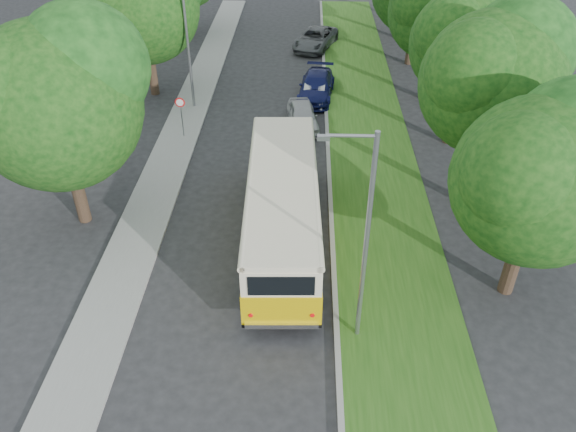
{
  "coord_description": "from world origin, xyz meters",
  "views": [
    {
      "loc": [
        2.35,
        -16.13,
        14.97
      ],
      "look_at": [
        1.71,
        2.52,
        1.5
      ],
      "focal_mm": 35.0,
      "sensor_mm": 36.0,
      "label": 1
    }
  ],
  "objects_px": {
    "car_silver": "(302,116)",
    "car_blue": "(316,86)",
    "lamppost_near": "(364,238)",
    "vintage_bus": "(283,210)",
    "car_white": "(315,91)",
    "car_grey": "(316,39)",
    "lamppost_far": "(186,42)"
  },
  "relations": [
    {
      "from": "car_grey",
      "to": "car_white",
      "type": "bearing_deg",
      "value": -71.9
    },
    {
      "from": "car_silver",
      "to": "car_blue",
      "type": "height_order",
      "value": "car_blue"
    },
    {
      "from": "car_grey",
      "to": "lamppost_far",
      "type": "bearing_deg",
      "value": -106.04
    },
    {
      "from": "car_silver",
      "to": "car_white",
      "type": "distance_m",
      "value": 3.75
    },
    {
      "from": "car_silver",
      "to": "car_white",
      "type": "xyz_separation_m",
      "value": [
        0.74,
        3.68,
        -0.07
      ]
    },
    {
      "from": "vintage_bus",
      "to": "car_silver",
      "type": "relative_size",
      "value": 2.76
    },
    {
      "from": "car_silver",
      "to": "car_grey",
      "type": "height_order",
      "value": "car_grey"
    },
    {
      "from": "lamppost_near",
      "to": "lamppost_far",
      "type": "distance_m",
      "value": 20.53
    },
    {
      "from": "car_white",
      "to": "car_grey",
      "type": "distance_m",
      "value": 9.85
    },
    {
      "from": "lamppost_near",
      "to": "vintage_bus",
      "type": "bearing_deg",
      "value": 117.52
    },
    {
      "from": "lamppost_far",
      "to": "car_grey",
      "type": "bearing_deg",
      "value": 55.34
    },
    {
      "from": "car_white",
      "to": "car_grey",
      "type": "bearing_deg",
      "value": 95.73
    },
    {
      "from": "vintage_bus",
      "to": "car_grey",
      "type": "xyz_separation_m",
      "value": [
        1.52,
        24.4,
        -0.92
      ]
    },
    {
      "from": "car_blue",
      "to": "car_white",
      "type": "bearing_deg",
      "value": -93.62
    },
    {
      "from": "lamppost_far",
      "to": "vintage_bus",
      "type": "bearing_deg",
      "value": -65.02
    },
    {
      "from": "lamppost_near",
      "to": "vintage_bus",
      "type": "height_order",
      "value": "lamppost_near"
    },
    {
      "from": "lamppost_near",
      "to": "car_blue",
      "type": "height_order",
      "value": "lamppost_near"
    },
    {
      "from": "car_grey",
      "to": "car_silver",
      "type": "bearing_deg",
      "value": -74.91
    },
    {
      "from": "vintage_bus",
      "to": "car_white",
      "type": "xyz_separation_m",
      "value": [
        1.43,
        14.55,
        -1.03
      ]
    },
    {
      "from": "car_silver",
      "to": "car_blue",
      "type": "relative_size",
      "value": 0.78
    },
    {
      "from": "car_grey",
      "to": "lamppost_near",
      "type": "bearing_deg",
      "value": -69.05
    },
    {
      "from": "car_white",
      "to": "car_blue",
      "type": "xyz_separation_m",
      "value": [
        0.09,
        0.5,
        0.13
      ]
    },
    {
      "from": "lamppost_far",
      "to": "car_grey",
      "type": "relative_size",
      "value": 1.44
    },
    {
      "from": "lamppost_near",
      "to": "vintage_bus",
      "type": "distance_m",
      "value": 6.5
    },
    {
      "from": "car_blue",
      "to": "car_grey",
      "type": "height_order",
      "value": "car_blue"
    },
    {
      "from": "lamppost_near",
      "to": "lamppost_far",
      "type": "relative_size",
      "value": 1.07
    },
    {
      "from": "car_silver",
      "to": "car_grey",
      "type": "distance_m",
      "value": 13.56
    },
    {
      "from": "car_blue",
      "to": "lamppost_far",
      "type": "bearing_deg",
      "value": -160.46
    },
    {
      "from": "car_white",
      "to": "lamppost_near",
      "type": "bearing_deg",
      "value": -80.01
    },
    {
      "from": "lamppost_far",
      "to": "car_silver",
      "type": "height_order",
      "value": "lamppost_far"
    },
    {
      "from": "car_blue",
      "to": "car_grey",
      "type": "distance_m",
      "value": 9.35
    },
    {
      "from": "car_silver",
      "to": "car_blue",
      "type": "bearing_deg",
      "value": 71.07
    }
  ]
}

